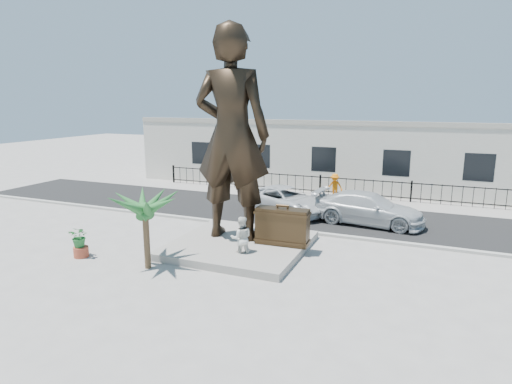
{
  "coord_description": "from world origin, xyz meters",
  "views": [
    {
      "loc": [
        6.4,
        -13.57,
        5.87
      ],
      "look_at": [
        0.0,
        2.0,
        2.3
      ],
      "focal_mm": 30.0,
      "sensor_mm": 36.0,
      "label": 1
    }
  ],
  "objects_px": {
    "suitcase": "(282,226)",
    "car_white": "(285,200)",
    "statue": "(232,135)",
    "tourist": "(241,238)"
  },
  "relations": [
    {
      "from": "suitcase",
      "to": "car_white",
      "type": "xyz_separation_m",
      "value": [
        -1.8,
        5.75,
        -0.32
      ]
    },
    {
      "from": "car_white",
      "to": "statue",
      "type": "bearing_deg",
      "value": -159.83
    },
    {
      "from": "statue",
      "to": "car_white",
      "type": "xyz_separation_m",
      "value": [
        0.45,
        5.59,
        -3.84
      ]
    },
    {
      "from": "statue",
      "to": "suitcase",
      "type": "height_order",
      "value": "statue"
    },
    {
      "from": "suitcase",
      "to": "statue",
      "type": "bearing_deg",
      "value": 173.74
    },
    {
      "from": "statue",
      "to": "car_white",
      "type": "bearing_deg",
      "value": -99.85
    },
    {
      "from": "tourist",
      "to": "suitcase",
      "type": "bearing_deg",
      "value": -155.13
    },
    {
      "from": "suitcase",
      "to": "tourist",
      "type": "height_order",
      "value": "suitcase"
    },
    {
      "from": "tourist",
      "to": "car_white",
      "type": "height_order",
      "value": "tourist"
    },
    {
      "from": "tourist",
      "to": "car_white",
      "type": "xyz_separation_m",
      "value": [
        -0.67,
        7.19,
        -0.13
      ]
    }
  ]
}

